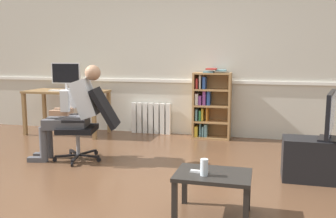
{
  "coord_description": "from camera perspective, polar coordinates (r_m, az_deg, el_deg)",
  "views": [
    {
      "loc": [
        1.27,
        -3.44,
        1.36
      ],
      "look_at": [
        0.15,
        0.85,
        0.7
      ],
      "focal_mm": 38.82,
      "sensor_mm": 36.0,
      "label": 1
    }
  ],
  "objects": [
    {
      "name": "ground_plane",
      "position": [
        3.91,
        -5.4,
        -11.92
      ],
      "size": [
        18.0,
        18.0,
        0.0
      ],
      "primitive_type": "plane",
      "color": "brown"
    },
    {
      "name": "bookshelf",
      "position": [
        5.99,
        6.52,
        0.65
      ],
      "size": [
        0.61,
        0.29,
        1.15
      ],
      "color": "#AD7F4C",
      "rests_on": "ground_plane"
    },
    {
      "name": "imac_monitor",
      "position": [
        6.57,
        -15.75,
        5.27
      ],
      "size": [
        0.55,
        0.14,
        0.47
      ],
      "color": "silver",
      "rests_on": "computer_desk"
    },
    {
      "name": "keyboard",
      "position": [
        6.4,
        -16.56,
        2.78
      ],
      "size": [
        0.38,
        0.12,
        0.02
      ],
      "primitive_type": "cube",
      "color": "white",
      "rests_on": "computer_desk"
    },
    {
      "name": "person_seated",
      "position": [
        4.82,
        -14.58,
        -0.19
      ],
      "size": [
        0.96,
        0.52,
        1.24
      ],
      "rotation": [
        0.0,
        0.0,
        -1.34
      ],
      "color": "#4C4C51",
      "rests_on": "ground_plane"
    },
    {
      "name": "drinking_glass",
      "position": [
        3.03,
        5.7,
        -9.1
      ],
      "size": [
        0.07,
        0.07,
        0.14
      ],
      "primitive_type": "cylinder",
      "color": "silver",
      "rests_on": "coffee_table"
    },
    {
      "name": "tv_stand",
      "position": [
        4.31,
        23.73,
        -7.43
      ],
      "size": [
        0.93,
        0.38,
        0.46
      ],
      "color": "black",
      "rests_on": "ground_plane"
    },
    {
      "name": "tv_screen",
      "position": [
        4.21,
        24.15,
        -0.83
      ],
      "size": [
        0.27,
        0.77,
        0.51
      ],
      "rotation": [
        0.0,
        0.0,
        1.34
      ],
      "color": "black",
      "rests_on": "tv_stand"
    },
    {
      "name": "office_chair",
      "position": [
        4.79,
        -12.15,
        -1.84
      ],
      "size": [
        0.85,
        0.66,
        0.95
      ],
      "rotation": [
        0.0,
        0.0,
        -1.34
      ],
      "color": "black",
      "rests_on": "ground_plane"
    },
    {
      "name": "computer_desk",
      "position": [
        6.51,
        -15.6,
        1.95
      ],
      "size": [
        1.38,
        0.67,
        0.76
      ],
      "color": "olive",
      "rests_on": "ground_plane"
    },
    {
      "name": "back_wall",
      "position": [
        6.22,
        2.88,
        8.33
      ],
      "size": [
        12.0,
        0.13,
        2.7
      ],
      "color": "beige",
      "rests_on": "ground_plane"
    },
    {
      "name": "spare_remote",
      "position": [
        3.12,
        4.9,
        -9.76
      ],
      "size": [
        0.15,
        0.05,
        0.02
      ],
      "primitive_type": "cube",
      "rotation": [
        0.0,
        0.0,
        1.51
      ],
      "color": "white",
      "rests_on": "coffee_table"
    },
    {
      "name": "computer_mouse",
      "position": [
        6.25,
        -13.83,
        2.82
      ],
      "size": [
        0.06,
        0.1,
        0.03
      ],
      "primitive_type": "cube",
      "color": "white",
      "rests_on": "computer_desk"
    },
    {
      "name": "radiator",
      "position": [
        6.36,
        -2.66,
        -1.45
      ],
      "size": [
        0.7,
        0.08,
        0.53
      ],
      "color": "white",
      "rests_on": "ground_plane"
    },
    {
      "name": "coffee_table",
      "position": [
        3.14,
        7.08,
        -10.98
      ],
      "size": [
        0.63,
        0.45,
        0.38
      ],
      "color": "black",
      "rests_on": "ground_plane"
    }
  ]
}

